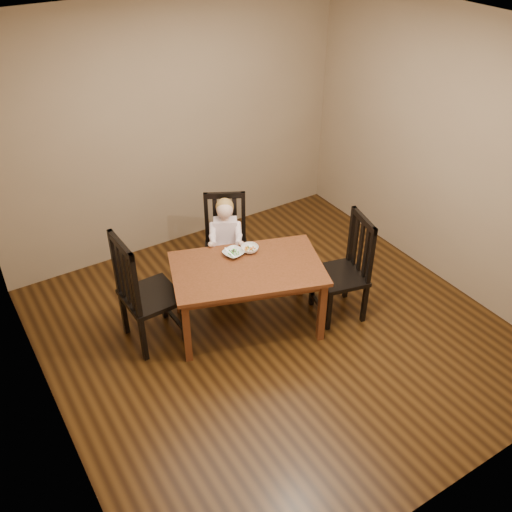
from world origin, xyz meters
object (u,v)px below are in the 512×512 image
chair_child (226,244)px  chair_left (144,293)px  bowl_veg (250,249)px  bowl_peas (234,253)px  toddler (226,235)px  chair_right (346,270)px  dining_table (247,274)px

chair_child → chair_left: 1.12m
chair_child → bowl_veg: 0.54m
chair_left → bowl_veg: 1.05m
bowl_peas → chair_child: bearing=69.4°
toddler → chair_left: bearing=47.2°
chair_right → bowl_peas: 1.07m
chair_left → bowl_veg: (1.03, -0.10, 0.16)m
chair_left → toddler: 1.08m
chair_left → bowl_peas: size_ratio=6.12×
dining_table → bowl_peas: 0.25m
chair_child → bowl_peas: 0.55m
bowl_veg → dining_table: bearing=-126.5°
toddler → bowl_veg: (0.01, -0.44, 0.09)m
toddler → bowl_peas: toddler is taller
bowl_peas → bowl_veg: size_ratio=1.12×
bowl_peas → bowl_veg: bowl_veg is taller
dining_table → chair_right: size_ratio=1.46×
chair_right → dining_table: bearing=83.5°
chair_left → toddler: size_ratio=2.16×
bowl_veg → toddler: bearing=91.3°
dining_table → chair_child: 0.72m
dining_table → bowl_veg: size_ratio=9.29×
dining_table → toddler: 0.67m
dining_table → bowl_veg: bowl_veg is taller
chair_right → chair_left: bearing=84.0°
dining_table → bowl_peas: (-0.01, 0.23, 0.10)m
chair_right → bowl_peas: (-0.90, 0.55, 0.19)m
chair_child → toddler: size_ratio=1.89×
toddler → bowl_veg: bearing=119.8°
dining_table → chair_child: size_ratio=1.54×
chair_right → bowl_veg: (-0.74, 0.53, 0.20)m
dining_table → bowl_peas: bowl_peas is taller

